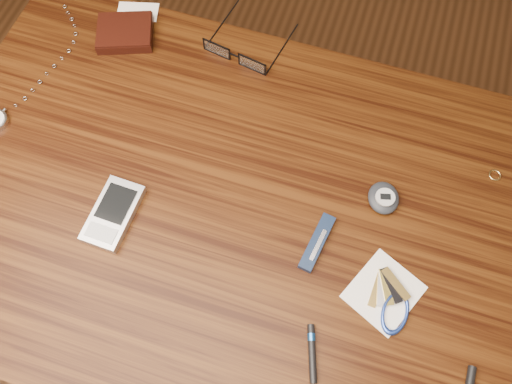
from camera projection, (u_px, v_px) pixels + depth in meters
ground at (237, 297)px, 1.49m from camera, size 3.80×3.80×0.00m
desk at (225, 223)px, 0.90m from camera, size 1.00×0.70×0.75m
wallet_and_card at (125, 32)px, 0.93m from camera, size 0.12×0.15×0.02m
eyeglasses at (237, 54)px, 0.91m from camera, size 0.15×0.15×0.03m
gold_ring at (495, 175)px, 0.82m from camera, size 0.03×0.03×0.00m
pda_phone at (113, 213)px, 0.79m from camera, size 0.06×0.12×0.02m
pedometer at (384, 198)px, 0.80m from camera, size 0.06×0.07×0.02m
notepad_keys at (390, 301)px, 0.74m from camera, size 0.12×0.13×0.01m
pocket_knife at (317, 242)px, 0.77m from camera, size 0.04×0.10×0.01m
black_blue_pen at (312, 351)px, 0.71m from camera, size 0.03×0.08×0.01m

